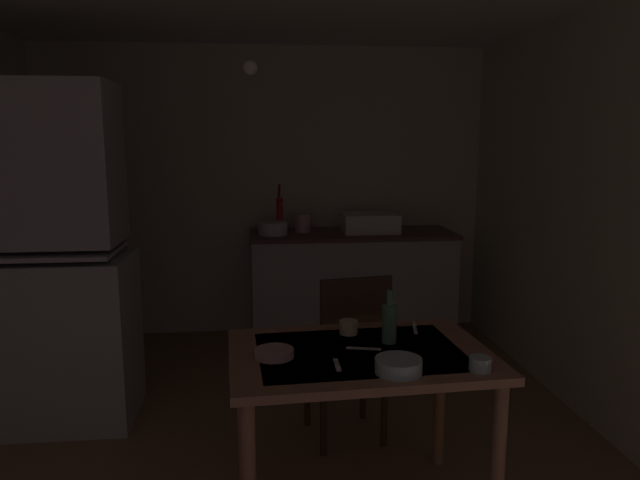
# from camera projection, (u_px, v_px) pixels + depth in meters

# --- Properties ---
(ground_plane) EXTENTS (4.67, 4.67, 0.00)m
(ground_plane) POSITION_uv_depth(u_px,v_px,m) (273.00, 425.00, 3.45)
(ground_plane) COLOR #8D6F4C
(wall_back) EXTENTS (3.77, 0.10, 2.39)m
(wall_back) POSITION_uv_depth(u_px,v_px,m) (265.00, 192.00, 5.02)
(wall_back) COLOR beige
(wall_back) RESTS_ON ground
(wall_right) EXTENTS (0.10, 3.62, 2.39)m
(wall_right) POSITION_uv_depth(u_px,v_px,m) (596.00, 217.00, 3.44)
(wall_right) COLOR beige
(wall_right) RESTS_ON ground
(hutch_cabinet) EXTENTS (1.01, 0.58, 1.96)m
(hutch_cabinet) POSITION_uv_depth(u_px,v_px,m) (39.00, 268.00, 3.37)
(hutch_cabinet) COLOR #AEB4AB
(hutch_cabinet) RESTS_ON ground
(counter_cabinet) EXTENTS (1.63, 0.64, 0.90)m
(counter_cabinet) POSITION_uv_depth(u_px,v_px,m) (351.00, 286.00, 4.85)
(counter_cabinet) COLOR #AEB4AB
(counter_cabinet) RESTS_ON ground
(sink_basin) EXTENTS (0.44, 0.34, 0.15)m
(sink_basin) POSITION_uv_depth(u_px,v_px,m) (370.00, 222.00, 4.78)
(sink_basin) COLOR white
(sink_basin) RESTS_ON counter_cabinet
(hand_pump) EXTENTS (0.05, 0.27, 0.39)m
(hand_pump) POSITION_uv_depth(u_px,v_px,m) (280.00, 212.00, 4.73)
(hand_pump) COLOR #B21E19
(hand_pump) RESTS_ON counter_cabinet
(mixing_bowl_counter) EXTENTS (0.23, 0.23, 0.10)m
(mixing_bowl_counter) POSITION_uv_depth(u_px,v_px,m) (273.00, 228.00, 4.65)
(mixing_bowl_counter) COLOR white
(mixing_bowl_counter) RESTS_ON counter_cabinet
(stoneware_crock) EXTENTS (0.13, 0.13, 0.15)m
(stoneware_crock) POSITION_uv_depth(u_px,v_px,m) (303.00, 223.00, 4.78)
(stoneware_crock) COLOR beige
(stoneware_crock) RESTS_ON counter_cabinet
(dining_table) EXTENTS (1.15, 0.83, 0.75)m
(dining_table) POSITION_uv_depth(u_px,v_px,m) (360.00, 373.00, 2.55)
(dining_table) COLOR #9E6D4D
(dining_table) RESTS_ON ground
(chair_far_side) EXTENTS (0.46, 0.46, 0.95)m
(chair_far_side) POSITION_uv_depth(u_px,v_px,m) (349.00, 354.00, 3.18)
(chair_far_side) COLOR #362815
(chair_far_side) RESTS_ON ground
(serving_bowl_wide) EXTENTS (0.18, 0.18, 0.06)m
(serving_bowl_wide) POSITION_uv_depth(u_px,v_px,m) (398.00, 366.00, 2.29)
(serving_bowl_wide) COLOR #ADD1C1
(serving_bowl_wide) RESTS_ON dining_table
(soup_bowl_small) EXTENTS (0.17, 0.17, 0.03)m
(soup_bowl_small) POSITION_uv_depth(u_px,v_px,m) (274.00, 353.00, 2.46)
(soup_bowl_small) COLOR tan
(soup_bowl_small) RESTS_ON dining_table
(teacup_mint) EXTENTS (0.09, 0.09, 0.06)m
(teacup_mint) POSITION_uv_depth(u_px,v_px,m) (349.00, 327.00, 2.75)
(teacup_mint) COLOR beige
(teacup_mint) RESTS_ON dining_table
(mug_dark) EXTENTS (0.09, 0.09, 0.06)m
(mug_dark) POSITION_uv_depth(u_px,v_px,m) (480.00, 364.00, 2.32)
(mug_dark) COLOR #ADD1C1
(mug_dark) RESTS_ON dining_table
(glass_bottle) EXTENTS (0.07, 0.07, 0.24)m
(glass_bottle) POSITION_uv_depth(u_px,v_px,m) (389.00, 322.00, 2.63)
(glass_bottle) COLOR #4C7F56
(glass_bottle) RESTS_ON dining_table
(table_knife) EXTENTS (0.05, 0.18, 0.00)m
(table_knife) POSITION_uv_depth(u_px,v_px,m) (415.00, 328.00, 2.84)
(table_knife) COLOR silver
(table_knife) RESTS_ON dining_table
(teaspoon_near_bowl) EXTENTS (0.02, 0.13, 0.00)m
(teaspoon_near_bowl) POSITION_uv_depth(u_px,v_px,m) (337.00, 365.00, 2.37)
(teaspoon_near_bowl) COLOR beige
(teaspoon_near_bowl) RESTS_ON dining_table
(teaspoon_by_cup) EXTENTS (0.15, 0.06, 0.00)m
(teaspoon_by_cup) POSITION_uv_depth(u_px,v_px,m) (364.00, 349.00, 2.56)
(teaspoon_by_cup) COLOR beige
(teaspoon_by_cup) RESTS_ON dining_table
(pendant_bulb) EXTENTS (0.08, 0.08, 0.08)m
(pendant_bulb) POSITION_uv_depth(u_px,v_px,m) (250.00, 68.00, 3.13)
(pendant_bulb) COLOR #F9EFCC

